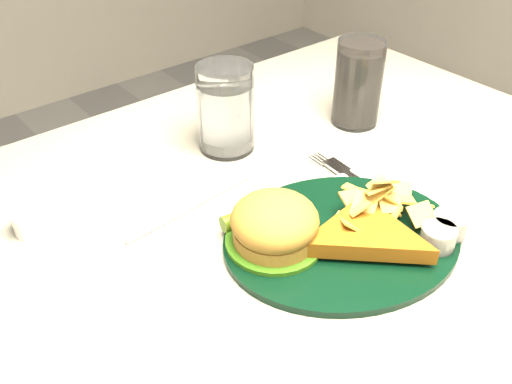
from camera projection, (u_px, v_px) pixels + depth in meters
dinner_plate at (344, 220)px, 0.68m from camera, size 0.36×0.33×0.07m
water_glass at (226, 109)px, 0.84m from camera, size 0.11×0.11×0.13m
cola_glass at (358, 83)px, 0.90m from camera, size 0.09×0.09×0.14m
fork_napkin at (373, 191)px, 0.77m from camera, size 0.14×0.18×0.01m
ramekin at (31, 221)px, 0.71m from camera, size 0.05×0.05×0.03m
wrapped_straw at (193, 205)px, 0.75m from camera, size 0.22×0.09×0.01m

